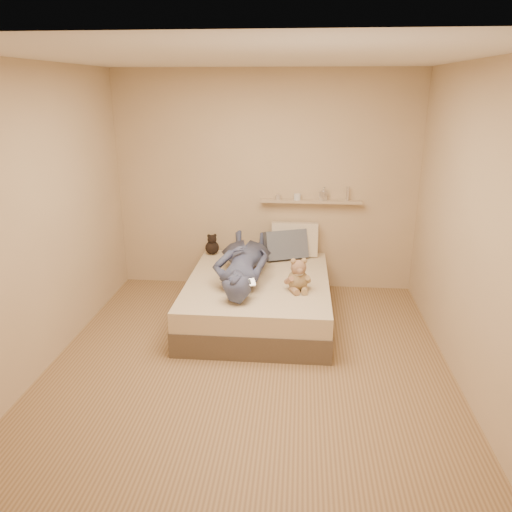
# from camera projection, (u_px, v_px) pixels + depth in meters

# --- Properties ---
(room) EXTENTS (3.80, 3.80, 3.80)m
(room) POSITION_uv_depth(u_px,v_px,m) (249.00, 224.00, 4.16)
(room) COLOR #9A7A4F
(room) RESTS_ON ground
(bed) EXTENTS (1.50, 1.90, 0.45)m
(bed) POSITION_uv_depth(u_px,v_px,m) (258.00, 298.00, 5.38)
(bed) COLOR brown
(bed) RESTS_ON floor
(game_console) EXTENTS (0.20, 0.15, 0.06)m
(game_console) POSITION_uv_depth(u_px,v_px,m) (246.00, 283.00, 4.75)
(game_console) COLOR silver
(game_console) RESTS_ON bed
(teddy_bear) EXTENTS (0.28, 0.28, 0.34)m
(teddy_bear) POSITION_uv_depth(u_px,v_px,m) (298.00, 277.00, 4.96)
(teddy_bear) COLOR #9E8556
(teddy_bear) RESTS_ON bed
(dark_plush) EXTENTS (0.17, 0.17, 0.26)m
(dark_plush) POSITION_uv_depth(u_px,v_px,m) (212.00, 245.00, 6.06)
(dark_plush) COLOR black
(dark_plush) RESTS_ON bed
(pillow_cream) EXTENTS (0.55, 0.22, 0.42)m
(pillow_cream) POSITION_uv_depth(u_px,v_px,m) (295.00, 239.00, 6.00)
(pillow_cream) COLOR beige
(pillow_cream) RESTS_ON bed
(pillow_grey) EXTENTS (0.55, 0.40, 0.37)m
(pillow_grey) POSITION_uv_depth(u_px,v_px,m) (286.00, 245.00, 5.88)
(pillow_grey) COLOR #575B69
(pillow_grey) RESTS_ON bed
(person) EXTENTS (0.59, 1.58, 0.38)m
(person) POSITION_uv_depth(u_px,v_px,m) (243.00, 261.00, 5.29)
(person) COLOR #424C68
(person) RESTS_ON bed
(wall_shelf) EXTENTS (1.20, 0.12, 0.03)m
(wall_shelf) POSITION_uv_depth(u_px,v_px,m) (311.00, 201.00, 5.91)
(wall_shelf) COLOR tan
(wall_shelf) RESTS_ON wall_back
(shelf_bottles) EXTENTS (0.87, 0.10, 0.17)m
(shelf_bottles) POSITION_uv_depth(u_px,v_px,m) (313.00, 195.00, 5.89)
(shelf_bottles) COLOR #BEB1A3
(shelf_bottles) RESTS_ON wall_shelf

